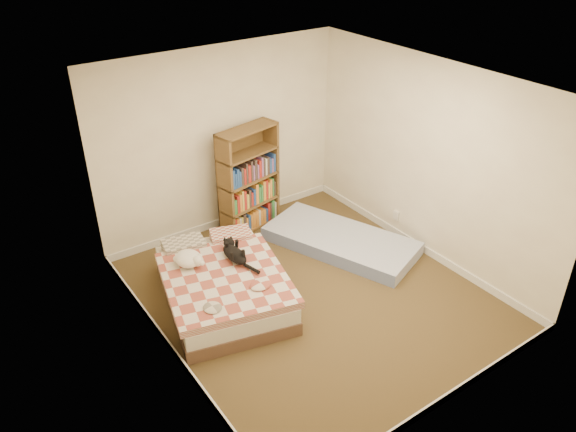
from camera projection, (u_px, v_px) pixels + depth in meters
room at (313, 205)px, 5.97m from camera, size 3.51×4.01×2.51m
bed at (222, 283)px, 6.39m from camera, size 1.63×2.02×0.47m
bookshelf at (248, 191)px, 7.65m from camera, size 0.94×0.47×1.47m
floor_mattress at (341, 241)px, 7.41m from camera, size 1.53×2.15×0.18m
black_cat at (233, 253)px, 6.43m from camera, size 0.29×0.71×0.16m
white_dog at (189, 259)px, 6.31m from camera, size 0.38×0.40×0.16m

